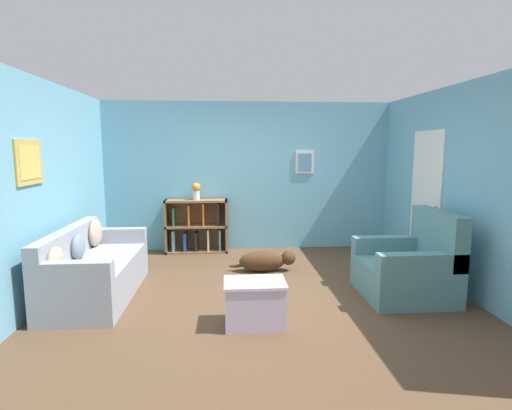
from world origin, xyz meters
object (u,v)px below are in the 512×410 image
coffee_table (255,302)px  couch (94,270)px  dog (266,261)px  bookshelf (197,227)px  vase (196,190)px  recliner_chair (410,268)px

coffee_table → couch: bearing=153.4°
dog → bookshelf: bearing=131.9°
couch → vase: (1.10, 2.02, 0.76)m
bookshelf → coffee_table: bearing=-75.0°
coffee_table → vase: size_ratio=2.14×
bookshelf → dog: 1.65m
bookshelf → recliner_chair: bearing=-40.2°
bookshelf → vase: vase is taller
coffee_table → dog: bearing=80.9°
couch → coffee_table: 2.13m
couch → dog: 2.34m
couch → bookshelf: bearing=61.8°
recliner_chair → coffee_table: 2.06m
couch → bookshelf: 2.32m
couch → dog: couch is taller
couch → recliner_chair: bearing=-4.1°
bookshelf → recliner_chair: recliner_chair is taller
couch → recliner_chair: size_ratio=1.75×
dog → couch: bearing=-159.1°
recliner_chair → dog: bearing=146.3°
recliner_chair → couch: bearing=175.9°
bookshelf → recliner_chair: (2.75, -2.32, -0.09)m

